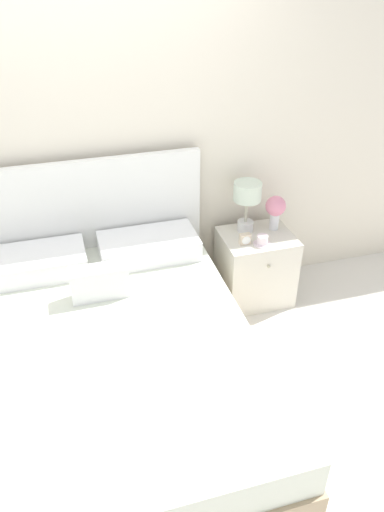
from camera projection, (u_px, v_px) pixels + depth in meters
name	position (u px, v px, depth m)	size (l,w,h in m)	color
ground_plane	(98.00, 304.00, 3.80)	(12.00, 12.00, 0.00)	silver
wall_back	(75.00, 136.00, 3.15)	(8.00, 0.06, 2.60)	silver
bed	(113.00, 362.00, 2.88)	(1.58, 2.04, 1.17)	tan
nightstand	(255.00, 267.00, 3.73)	(0.52, 0.45, 0.55)	silver
table_lamp	(247.00, 198.00, 3.50)	(0.20, 0.20, 0.38)	white
flower_vase	(276.00, 208.00, 3.58)	(0.15, 0.15, 0.26)	white
teacup	(262.00, 240.00, 3.47)	(0.12, 0.12, 0.07)	white
alarm_clock	(245.00, 239.00, 3.47)	(0.08, 0.05, 0.08)	beige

